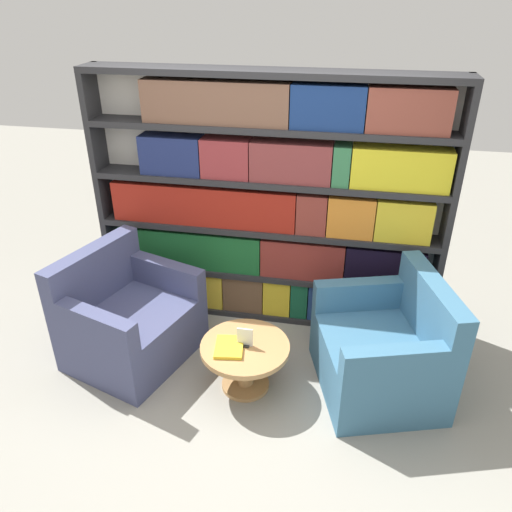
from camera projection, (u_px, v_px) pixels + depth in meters
The scene contains 7 objects.
ground_plane at pixel (236, 408), 3.62m from camera, with size 14.00×14.00×0.00m, color gray.
bookshelf at pixel (272, 208), 4.18m from camera, with size 2.94×0.30×2.16m.
armchair_left at pixel (129, 321), 4.02m from camera, with size 1.07×1.14×0.90m.
armchair_right at pixel (384, 352), 3.68m from camera, with size 1.06×1.13×0.90m.
coffee_table at pixel (245, 357), 3.69m from camera, with size 0.66×0.66×0.39m.
table_sign at pixel (245, 338), 3.61m from camera, with size 0.12×0.06×0.15m.
stray_book at pixel (229, 347), 3.60m from camera, with size 0.23×0.28×0.03m.
Camera 1 is at (0.65, -2.56, 2.71)m, focal length 35.00 mm.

